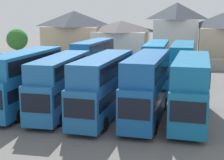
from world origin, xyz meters
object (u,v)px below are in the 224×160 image
object	(u,v)px
bus_3	(103,83)
bus_8	(156,60)
bus_2	(61,81)
bus_7	(118,65)
bus_9	(182,61)
tree_left_of_lot	(17,40)
bus_6	(94,58)
bus_4	(147,84)
house_terrace_right	(176,32)
bus_1	(25,78)
house_terrace_left	(74,35)
house_terrace_centre	(121,41)
bus_5	(191,86)

from	to	relation	value
bus_3	bus_8	xyz separation A→B (m)	(2.65, 15.52, -0.07)
bus_2	bus_7	distance (m)	15.26
bus_9	tree_left_of_lot	world-z (taller)	tree_left_of_lot
tree_left_of_lot	bus_7	bearing A→B (deg)	-21.27
bus_3	bus_6	xyz separation A→B (m)	(-5.29, 15.15, -0.01)
bus_7	bus_2	bearing A→B (deg)	-8.15
bus_8	bus_4	bearing A→B (deg)	1.99
bus_3	house_terrace_right	bearing A→B (deg)	174.84
bus_8	tree_left_of_lot	size ratio (longest dim) A/B	1.91
bus_1	bus_8	xyz separation A→B (m)	(9.75, 15.19, -0.15)
bus_7	house_terrace_left	distance (m)	21.36
bus_6	bus_9	size ratio (longest dim) A/B	1.01
bus_4	bus_7	bearing A→B (deg)	-157.92
bus_1	bus_7	size ratio (longest dim) A/B	0.99
bus_3	bus_7	size ratio (longest dim) A/B	1.02
house_terrace_left	tree_left_of_lot	xyz separation A→B (m)	(-5.63, -10.64, -0.21)
bus_8	bus_1	bearing A→B (deg)	-34.09
bus_3	bus_2	bearing A→B (deg)	-91.44
bus_1	tree_left_of_lot	distance (m)	25.35
house_terrace_centre	bus_3	bearing A→B (deg)	-80.70
bus_4	bus_7	world-z (taller)	bus_4
bus_6	bus_8	size ratio (longest dim) A/B	0.98
bus_3	bus_4	world-z (taller)	bus_4
bus_4	house_terrace_left	bearing A→B (deg)	-150.09
bus_6	bus_7	size ratio (longest dim) A/B	1.04
house_terrace_right	bus_4	bearing A→B (deg)	-90.95
bus_2	bus_3	size ratio (longest dim) A/B	0.96
bus_1	house_terrace_left	world-z (taller)	house_terrace_left
bus_2	bus_3	xyz separation A→B (m)	(3.75, -0.22, 0.09)
bus_1	bus_3	distance (m)	7.11
bus_7	house_terrace_centre	distance (m)	16.83
tree_left_of_lot	bus_6	bearing A→B (deg)	-26.04
bus_1	bus_8	size ratio (longest dim) A/B	0.94
house_terrace_left	bus_4	bearing A→B (deg)	-61.66
bus_2	bus_9	size ratio (longest dim) A/B	0.94
bus_4	bus_7	size ratio (longest dim) A/B	0.95
bus_6	house_terrace_right	xyz separation A→B (m)	(9.41, 17.91, 2.37)
bus_1	bus_3	world-z (taller)	bus_1
bus_2	bus_3	distance (m)	3.76
bus_6	bus_9	distance (m)	11.11
bus_4	house_terrace_centre	bearing A→B (deg)	-163.00
bus_5	house_terrace_centre	bearing A→B (deg)	-157.38
bus_9	tree_left_of_lot	xyz separation A→B (m)	(-25.61, 7.13, 1.55)
bus_6	tree_left_of_lot	xyz separation A→B (m)	(-14.50, 7.08, 1.48)
bus_4	tree_left_of_lot	xyz separation A→B (m)	(-23.35, 22.22, 1.37)
bus_1	bus_9	bearing A→B (deg)	139.59
bus_8	tree_left_of_lot	distance (m)	23.47
bus_4	house_terrace_centre	distance (m)	33.02
bus_3	bus_4	xyz separation A→B (m)	(3.57, 0.02, 0.10)
bus_2	bus_7	xyz separation A→B (m)	(1.57, 15.16, -0.82)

